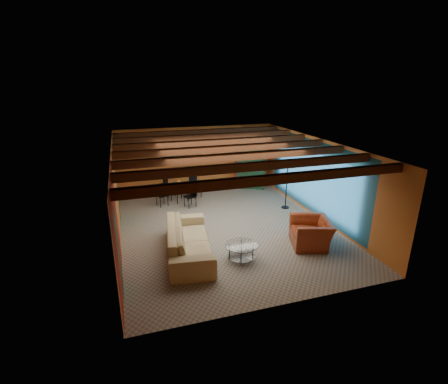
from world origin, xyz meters
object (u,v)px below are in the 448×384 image
object	(u,v)px
coffee_table	(241,252)
vase	(179,175)
armoire	(248,165)
armchair	(311,232)
sofa	(189,240)
floor_lamp	(287,185)
potted_plant	(249,137)
dining_table	(179,190)

from	to	relation	value
coffee_table	vase	size ratio (longest dim) A/B	4.18
armoire	armchair	bearing A→B (deg)	-67.74
sofa	floor_lamp	distance (m)	4.71
armoire	floor_lamp	bearing A→B (deg)	-56.20
sofa	potted_plant	distance (m)	6.44
coffee_table	vase	xyz separation A→B (m)	(-0.78, 4.83, 0.83)
potted_plant	sofa	bearing A→B (deg)	-126.36
sofa	vase	size ratio (longest dim) A/B	13.93
sofa	vase	bearing A→B (deg)	0.73
armchair	potted_plant	size ratio (longest dim) A/B	2.42
vase	floor_lamp	bearing A→B (deg)	-26.98
sofa	vase	world-z (taller)	vase
coffee_table	dining_table	world-z (taller)	dining_table
dining_table	vase	xyz separation A→B (m)	(0.00, 0.00, 0.58)
potted_plant	floor_lamp	bearing A→B (deg)	-80.85
armoire	coffee_table	bearing A→B (deg)	-88.30
armchair	vase	world-z (taller)	vase
vase	potted_plant	bearing A→B (deg)	15.01
armoire	floor_lamp	xyz separation A→B (m)	(0.43, -2.70, -0.11)
armoire	potted_plant	bearing A→B (deg)	0.00
sofa	dining_table	bearing A→B (deg)	0.73
floor_lamp	sofa	bearing A→B (deg)	-150.93
armchair	floor_lamp	distance (m)	2.93
armoire	sofa	bearing A→B (deg)	-101.70
sofa	floor_lamp	world-z (taller)	floor_lamp
armchair	coffee_table	bearing A→B (deg)	-68.03
armoire	floor_lamp	world-z (taller)	armoire
coffee_table	vase	bearing A→B (deg)	99.18
potted_plant	armoire	bearing A→B (deg)	0.00
sofa	dining_table	world-z (taller)	dining_table
armchair	vase	bearing A→B (deg)	-130.17
dining_table	potted_plant	world-z (taller)	potted_plant
coffee_table	vase	distance (m)	4.97
armchair	coffee_table	world-z (taller)	armchair
armchair	armoire	xyz separation A→B (m)	(0.23, 5.51, 0.61)
coffee_table	floor_lamp	bearing A→B (deg)	46.41
vase	armoire	bearing A→B (deg)	15.01
coffee_table	floor_lamp	world-z (taller)	floor_lamp
armoire	floor_lamp	distance (m)	2.74
armoire	potted_plant	world-z (taller)	potted_plant
armchair	coffee_table	xyz separation A→B (m)	(-2.18, -0.17, -0.17)
floor_lamp	potted_plant	world-z (taller)	potted_plant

